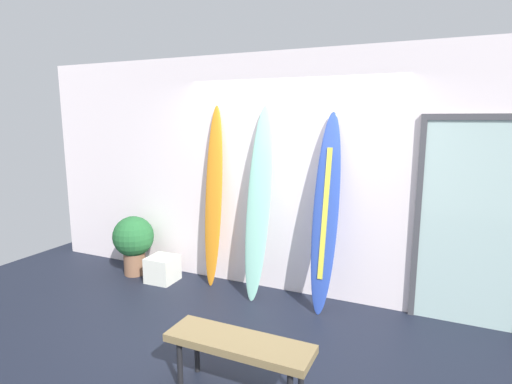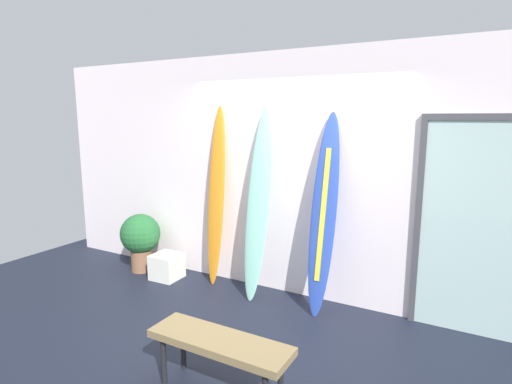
% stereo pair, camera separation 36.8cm
% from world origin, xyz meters
% --- Properties ---
extents(ground, '(8.00, 8.00, 0.04)m').
position_xyz_m(ground, '(0.00, 0.00, -0.02)').
color(ground, black).
extents(wall_back, '(7.20, 0.20, 2.80)m').
position_xyz_m(wall_back, '(0.00, 1.30, 1.40)').
color(wall_back, white).
rests_on(wall_back, ground).
extents(surfboard_sunset, '(0.23, 0.29, 2.21)m').
position_xyz_m(surfboard_sunset, '(-0.93, 1.04, 1.09)').
color(surfboard_sunset, orange).
rests_on(surfboard_sunset, ground).
extents(surfboard_seafoam, '(0.29, 0.47, 2.21)m').
position_xyz_m(surfboard_seafoam, '(-0.29, 0.94, 1.09)').
color(surfboard_seafoam, '#8ACFBA').
rests_on(surfboard_seafoam, ground).
extents(surfboard_cobalt, '(0.28, 0.46, 2.13)m').
position_xyz_m(surfboard_cobalt, '(0.50, 0.94, 1.06)').
color(surfboard_cobalt, '#2C4AAE').
rests_on(surfboard_cobalt, ground).
extents(display_block_left, '(0.36, 0.36, 0.32)m').
position_xyz_m(display_block_left, '(-1.57, 0.81, 0.16)').
color(display_block_left, white).
rests_on(display_block_left, ground).
extents(glass_door, '(1.04, 0.06, 2.10)m').
position_xyz_m(glass_door, '(1.88, 1.18, 1.08)').
color(glass_door, silver).
rests_on(glass_door, ground).
extents(potted_plant, '(0.53, 0.53, 0.79)m').
position_xyz_m(potted_plant, '(-2.06, 0.86, 0.47)').
color(potted_plant, '#885D43').
rests_on(potted_plant, ground).
extents(bench, '(1.12, 0.34, 0.45)m').
position_xyz_m(bench, '(0.32, -0.75, 0.40)').
color(bench, olive).
rests_on(bench, ground).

